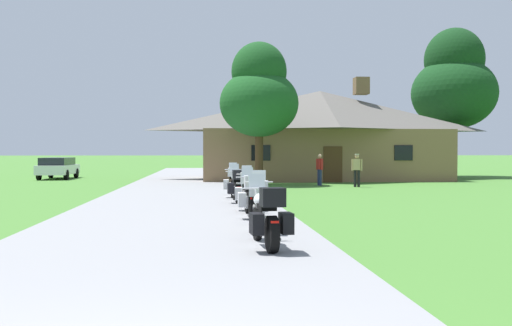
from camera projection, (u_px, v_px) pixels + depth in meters
ground_plane at (185, 196)px, 23.49m from camera, size 500.00×500.00×0.00m
asphalt_driveway at (183, 199)px, 21.50m from camera, size 6.40×80.00×0.06m
motorcycle_white_nearest_to_camera at (267, 218)px, 10.37m from camera, size 0.82×2.08×1.30m
motorcycle_yellow_second_in_row at (259, 205)px, 12.79m from camera, size 0.69×2.08×1.30m
motorcycle_black_third_in_row at (251, 196)px, 15.29m from camera, size 0.72×2.08×1.30m
motorcycle_orange_fourth_in_row at (247, 191)px, 17.44m from camera, size 0.79×2.08×1.30m
motorcycle_white_fifth_in_row at (237, 186)px, 19.91m from camera, size 0.75×2.08×1.30m
motorcycle_silver_farthest_in_row at (233, 182)px, 22.22m from camera, size 0.76×2.08×1.30m
stone_lodge at (320, 134)px, 37.35m from camera, size 15.96×7.97×6.61m
bystander_red_shirt_near_lodge at (320, 168)px, 30.57m from camera, size 0.32×0.53×1.67m
bystander_tan_shirt_beside_signpost at (357, 168)px, 29.31m from camera, size 0.51×0.35×1.69m
tree_by_lodge_front at (259, 94)px, 31.09m from camera, size 4.25×4.25×7.69m
tree_right_of_lodge at (454, 83)px, 41.02m from camera, size 5.95×5.95×10.55m
parked_white_suv_far_left at (58, 167)px, 38.05m from camera, size 1.92×4.60×1.40m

